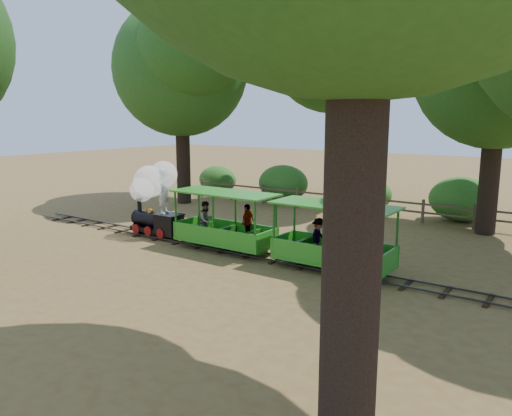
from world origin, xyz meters
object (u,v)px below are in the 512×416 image
Objects in this scene: carriage_front at (224,227)px; carriage_rear at (334,245)px; locomotive at (154,193)px; fence at (355,202)px.

carriage_rear is (3.99, -0.03, 0.01)m from carriage_front.
locomotive is at bearing 178.89° from carriage_front.
carriage_front is 3.99m from carriage_rear.
locomotive is 3.43m from carriage_front.
carriage_rear is at bearing -0.48° from carriage_front.
locomotive is at bearing 179.23° from carriage_rear.
carriage_rear is 8.53m from fence.
fence is at bearing 82.09° from carriage_front.
carriage_rear is at bearing -0.77° from locomotive.
carriage_rear is 0.20× the size of fence.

